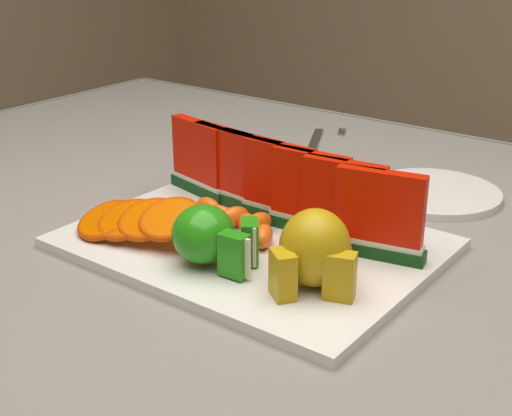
% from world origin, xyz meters
% --- Properties ---
extents(table, '(1.40, 0.90, 0.75)m').
position_xyz_m(table, '(0.00, 0.00, 0.65)').
color(table, '#452C16').
rests_on(table, ground).
extents(tablecloth, '(1.53, 1.03, 0.20)m').
position_xyz_m(tablecloth, '(0.00, 0.00, 0.72)').
color(tablecloth, gray).
rests_on(tablecloth, table).
extents(platter, '(0.40, 0.30, 0.01)m').
position_xyz_m(platter, '(0.01, -0.07, 0.76)').
color(platter, silver).
rests_on(platter, tablecloth).
extents(apple_cluster, '(0.11, 0.09, 0.06)m').
position_xyz_m(apple_cluster, '(0.01, -0.15, 0.80)').
color(apple_cluster, '#2E7B08').
rests_on(apple_cluster, platter).
extents(pear_cluster, '(0.10, 0.10, 0.08)m').
position_xyz_m(pear_cluster, '(0.12, -0.12, 0.81)').
color(pear_cluster, '#B67B1C').
rests_on(pear_cluster, platter).
extents(side_plate, '(0.18, 0.18, 0.01)m').
position_xyz_m(side_plate, '(0.10, 0.21, 0.76)').
color(side_plate, silver).
rests_on(side_plate, tablecloth).
extents(fork, '(0.09, 0.19, 0.00)m').
position_xyz_m(fork, '(-0.15, 0.32, 0.76)').
color(fork, silver).
rests_on(fork, tablecloth).
extents(watermelon_row, '(0.39, 0.07, 0.10)m').
position_xyz_m(watermelon_row, '(0.00, -0.01, 0.82)').
color(watermelon_row, '#093507').
rests_on(watermelon_row, platter).
extents(orange_fan_front, '(0.16, 0.11, 0.05)m').
position_xyz_m(orange_fan_front, '(-0.10, -0.15, 0.79)').
color(orange_fan_front, '#F23D00').
rests_on(orange_fan_front, platter).
extents(orange_fan_back, '(0.23, 0.10, 0.04)m').
position_xyz_m(orange_fan_back, '(-0.04, 0.06, 0.79)').
color(orange_fan_back, '#F23D00').
rests_on(orange_fan_back, platter).
extents(tangerine_segments, '(0.23, 0.07, 0.03)m').
position_xyz_m(tangerine_segments, '(0.01, -0.06, 0.78)').
color(tangerine_segments, '#D25A02').
rests_on(tangerine_segments, platter).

